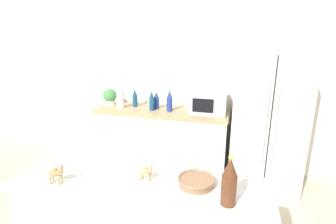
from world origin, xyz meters
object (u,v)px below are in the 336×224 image
Objects in this scene: camel_figurine at (146,171)px; fruit_bowl at (196,181)px; refrigerator at (267,122)px; potted_plant at (110,96)px; back_bottle_3 at (152,101)px; camel_figurine_second at (56,172)px; back_bottle_1 at (135,98)px; microwave at (208,102)px; back_bottle_0 at (170,101)px; paper_towel_roll at (120,99)px; wine_bottle at (229,182)px; back_bottle_2 at (156,101)px.

fruit_bowl is at bearing 4.70° from camel_figurine.
camel_figurine is at bearing -116.12° from refrigerator.
potted_plant is 0.90× the size of back_bottle_3.
camel_figurine_second is (-0.54, -0.19, 0.01)m from camel_figurine.
back_bottle_1 is (0.37, 0.04, -0.01)m from potted_plant.
back_bottle_1 is (-1.05, 0.04, -0.02)m from microwave.
microwave is at bearing 6.78° from back_bottle_3.
camel_figurine is (0.58, -1.85, 0.02)m from back_bottle_3.
back_bottle_0 is 0.55m from back_bottle_1.
back_bottle_0 reaches higher than back_bottle_1.
potted_plant is 0.96× the size of paper_towel_roll.
refrigerator reaches higher than paper_towel_roll.
refrigerator is 6.00× the size of wine_bottle.
camel_figurine_second is (-0.20, -2.05, 0.02)m from back_bottle_0.
back_bottle_2 is at bearing 11.17° from paper_towel_roll.
back_bottle_0 is 1.06× the size of back_bottle_3.
back_bottle_1 is at bearing 114.08° from camel_figurine.
back_bottle_3 is 2.37× the size of camel_figurine.
refrigerator is 6.29× the size of back_bottle_3.
camel_figurine_second is (-1.45, -2.04, 0.20)m from refrigerator.
camel_figurine is at bearing -65.92° from back_bottle_1.
refrigerator is at bearing -3.34° from back_bottle_2.
potted_plant is 0.52× the size of microwave.
back_bottle_1 is (-1.79, 0.12, 0.17)m from refrigerator.
refrigerator is 6.68× the size of back_bottle_1.
back_bottle_0 is 1.96m from fruit_bowl.
paper_towel_roll is 0.71m from back_bottle_0.
microwave is (1.42, 0.00, 0.01)m from potted_plant.
refrigerator is 3.63× the size of microwave.
microwave reaches higher than back_bottle_1.
camel_figurine is (1.05, -1.84, 0.02)m from paper_towel_roll.
back_bottle_1 reaches higher than paper_towel_roll.
back_bottle_2 is 2.33m from wine_bottle.
camel_figurine_second is at bearing -95.46° from back_bottle_0.
back_bottle_0 is 1.90m from camel_figurine.
refrigerator is 13.12× the size of camel_figurine_second.
potted_plant is 0.68m from back_bottle_3.
back_bottle_0 is 1.20× the size of back_bottle_2.
back_bottle_3 reaches higher than back_bottle_2.
wine_bottle is at bearing -49.02° from potted_plant.
potted_plant is at bearing 172.44° from back_bottle_3.
wine_bottle is (1.11, -1.96, 0.09)m from back_bottle_3.
potted_plant is (-2.17, 0.08, 0.17)m from refrigerator.
back_bottle_2 reaches higher than fruit_bowl.
wine_bottle is (0.36, -2.05, 0.08)m from microwave.
camel_figurine_second reaches higher than fruit_bowl.
fruit_bowl is (1.37, -1.82, -0.02)m from paper_towel_roll.
refrigerator is 1.80m from back_bottle_1.
wine_bottle is at bearing -62.40° from back_bottle_2.
wine_bottle is at bearing -60.47° from back_bottle_3.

